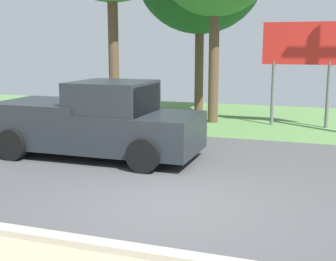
# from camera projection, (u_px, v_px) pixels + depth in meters

# --- Properties ---
(ground_plane) EXTENTS (40.00, 22.00, 0.20)m
(ground_plane) POSITION_uv_depth(u_px,v_px,m) (211.00, 165.00, 10.66)
(ground_plane) COLOR #4C4C4F
(pickup_truck) EXTENTS (5.20, 2.28, 1.88)m
(pickup_truck) POSITION_uv_depth(u_px,v_px,m) (96.00, 122.00, 11.18)
(pickup_truck) COLOR #23282D
(pickup_truck) RESTS_ON ground_plane
(roadside_billboard) EXTENTS (2.60, 0.12, 3.50)m
(roadside_billboard) POSITION_uv_depth(u_px,v_px,m) (302.00, 51.00, 15.09)
(roadside_billboard) COLOR slate
(roadside_billboard) RESTS_ON ground_plane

